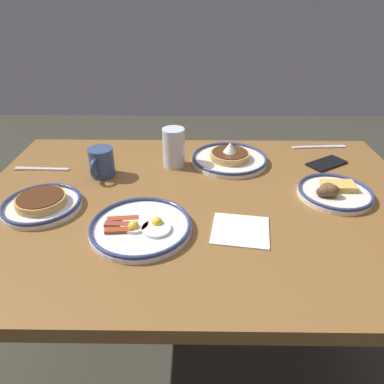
{
  "coord_description": "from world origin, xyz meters",
  "views": [
    {
      "loc": [
        0.01,
        0.9,
        1.29
      ],
      "look_at": [
        0.02,
        0.01,
        0.76
      ],
      "focal_mm": 32.71,
      "sensor_mm": 36.0,
      "label": 1
    }
  ],
  "objects": [
    {
      "name": "cell_phone",
      "position": [
        -0.46,
        -0.25,
        0.74
      ],
      "size": [
        0.16,
        0.14,
        0.01
      ],
      "primitive_type": "cube",
      "rotation": [
        0.0,
        0.0,
        0.57
      ],
      "color": "black",
      "rests_on": "dining_table"
    },
    {
      "name": "plate_far_companion",
      "position": [
        -0.11,
        -0.26,
        0.75
      ],
      "size": [
        0.28,
        0.28,
        0.08
      ],
      "color": "silver",
      "rests_on": "dining_table"
    },
    {
      "name": "plate_center_pancakes",
      "position": [
        0.16,
        0.16,
        0.74
      ],
      "size": [
        0.27,
        0.27,
        0.04
      ],
      "color": "white",
      "rests_on": "dining_table"
    },
    {
      "name": "coffee_mug",
      "position": [
        0.33,
        -0.15,
        0.78
      ],
      "size": [
        0.08,
        0.12,
        0.1
      ],
      "color": "#334772",
      "rests_on": "dining_table"
    },
    {
      "name": "paper_napkin",
      "position": [
        -0.11,
        0.16,
        0.73
      ],
      "size": [
        0.17,
        0.16,
        0.0
      ],
      "primitive_type": "cube",
      "rotation": [
        0.0,
        0.0,
        -0.15
      ],
      "color": "white",
      "rests_on": "dining_table"
    },
    {
      "name": "butter_knife",
      "position": [
        -0.48,
        -0.4,
        0.73
      ],
      "size": [
        0.22,
        0.04,
        0.01
      ],
      "color": "silver",
      "rests_on": "dining_table"
    },
    {
      "name": "plate_near_main",
      "position": [
        -0.41,
        -0.02,
        0.75
      ],
      "size": [
        0.23,
        0.23,
        0.05
      ],
      "color": "silver",
      "rests_on": "dining_table"
    },
    {
      "name": "fork_near",
      "position": [
        0.56,
        -0.19,
        0.73
      ],
      "size": [
        0.2,
        0.02,
        0.01
      ],
      "color": "silver",
      "rests_on": "dining_table"
    },
    {
      "name": "ground_plane",
      "position": [
        0.0,
        0.0,
        0.0
      ],
      "size": [
        6.0,
        6.0,
        0.0
      ],
      "primitive_type": "plane",
      "color": "#39382C"
    },
    {
      "name": "plate_far_side",
      "position": [
        0.46,
        0.05,
        0.75
      ],
      "size": [
        0.23,
        0.23,
        0.04
      ],
      "color": "silver",
      "rests_on": "dining_table"
    },
    {
      "name": "drinking_glass",
      "position": [
        0.09,
        -0.23,
        0.79
      ],
      "size": [
        0.08,
        0.08,
        0.14
      ],
      "color": "silver",
      "rests_on": "dining_table"
    },
    {
      "name": "dining_table",
      "position": [
        0.0,
        0.0,
        0.65
      ],
      "size": [
        1.38,
        0.94,
        0.73
      ],
      "color": "brown",
      "rests_on": "ground_plane"
    }
  ]
}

